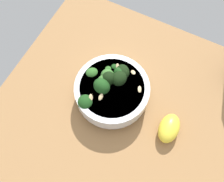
{
  "coord_description": "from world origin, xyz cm",
  "views": [
    {
      "loc": [
        21.92,
        9.34,
        67.23
      ],
      "look_at": [
        -2.57,
        -3.12,
        4.0
      ],
      "focal_mm": 42.02,
      "sensor_mm": 36.0,
      "label": 1
    }
  ],
  "objects": [
    {
      "name": "bowl_of_broccoli",
      "position": [
        -2.76,
        -3.48,
        4.49
      ],
      "size": [
        19.52,
        19.52,
        10.04
      ],
      "color": "white",
      "rests_on": "ground_plane"
    },
    {
      "name": "ground_plane",
      "position": [
        0.0,
        0.0,
        -2.0
      ],
      "size": [
        65.09,
        65.09,
        3.99
      ],
      "primitive_type": "cube",
      "color": "#996D42"
    },
    {
      "name": "lemon_wedge",
      "position": [
        -0.59,
        14.2,
        2.24
      ],
      "size": [
        8.2,
        5.44,
        4.48
      ],
      "primitive_type": "ellipsoid",
      "rotation": [
        0.0,
        0.0,
        0.03
      ],
      "color": "yellow",
      "rests_on": "ground_plane"
    }
  ]
}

